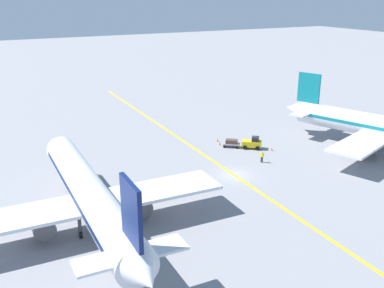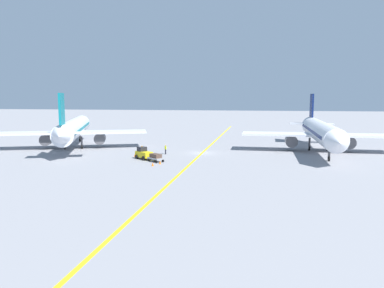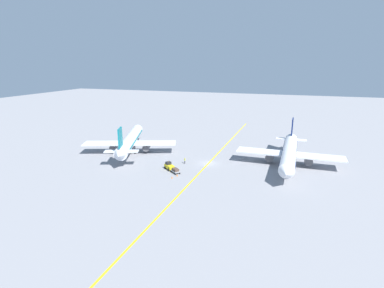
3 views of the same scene
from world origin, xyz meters
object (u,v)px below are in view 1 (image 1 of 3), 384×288
Objects in this scene: traffic_cone_near_nose at (218,140)px; traffic_cone_by_wingtip at (220,143)px; baggage_tug_white at (252,143)px; traffic_cone_mid_apron at (272,149)px; ground_crew_worker at (262,157)px; airplane_adjacent_stand at (90,195)px; baggage_cart_trailing at (232,143)px.

traffic_cone_near_nose is 1.85m from traffic_cone_by_wingtip.
baggage_tug_white is 5.95× the size of traffic_cone_mid_apron.
traffic_cone_by_wingtip is (1.43, -9.55, -0.63)m from ground_crew_worker.
airplane_adjacent_stand reaches higher than baggage_cart_trailing.
baggage_cart_trailing reaches higher than traffic_cone_near_nose.
airplane_adjacent_stand is 32.19m from baggage_tug_white.
ground_crew_worker is at bearing 68.24° from baggage_tug_white.
traffic_cone_mid_apron is (-4.45, -3.51, -0.63)m from ground_crew_worker.
traffic_cone_near_nose is 9.38m from traffic_cone_mid_apron.
ground_crew_worker is at bearing 38.29° from traffic_cone_mid_apron.
traffic_cone_by_wingtip is (-25.65, -16.79, -3.43)m from airplane_adjacent_stand.
airplane_adjacent_stand is 28.17m from ground_crew_worker.
airplane_adjacent_stand is at bearing 23.76° from baggage_tug_white.
traffic_cone_mid_apron is at bearing -141.71° from ground_crew_worker.
traffic_cone_by_wingtip is at bearing -45.77° from traffic_cone_mid_apron.
baggage_tug_white reaches higher than baggage_cart_trailing.
airplane_adjacent_stand is at bearing 33.21° from traffic_cone_by_wingtip.
ground_crew_worker reaches higher than traffic_cone_by_wingtip.
baggage_cart_trailing is 5.27× the size of traffic_cone_near_nose.
ground_crew_worker is 3.05× the size of traffic_cone_mid_apron.
airplane_adjacent_stand is at bearing 18.83° from traffic_cone_mid_apron.
ground_crew_worker is at bearing 98.50° from traffic_cone_by_wingtip.
baggage_tug_white is 3.30m from baggage_cart_trailing.
airplane_adjacent_stand reaches higher than baggage_tug_white.
baggage_cart_trailing is 5.27× the size of traffic_cone_mid_apron.
ground_crew_worker is at bearing -165.03° from airplane_adjacent_stand.
traffic_cone_near_nose is 1.00× the size of traffic_cone_by_wingtip.
airplane_adjacent_stand is 64.47× the size of traffic_cone_mid_apron.
airplane_adjacent_stand is 33.49m from traffic_cone_mid_apron.
baggage_tug_white is 5.39m from traffic_cone_by_wingtip.
baggage_cart_trailing is 2.17m from traffic_cone_by_wingtip.
ground_crew_worker reaches higher than traffic_cone_near_nose.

